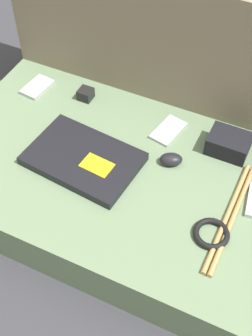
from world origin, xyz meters
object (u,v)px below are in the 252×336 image
Objects in this scene: laptop at (83,159)px; charger_brick at (86,94)px; phone_small at (37,87)px; computer_mouse at (171,159)px; phone_silver at (168,130)px; camera_pouch at (229,144)px.

charger_brick is (-0.13, 0.25, 0.00)m from laptop.
charger_brick is (0.18, 0.03, 0.01)m from phone_small.
phone_small is at bearing -171.14° from charger_brick.
phone_small is (-0.54, 0.12, -0.01)m from computer_mouse.
laptop is 2.58× the size of phone_silver.
charger_brick is (-0.37, 0.14, 0.00)m from computer_mouse.
charger_brick is (-0.31, 0.03, 0.01)m from phone_silver.
charger_brick reaches higher than computer_mouse.
computer_mouse is 1.72× the size of charger_brick.
camera_pouch reaches higher than phone_small.
phone_silver is 1.08× the size of camera_pouch.
phone_small is at bearing 149.30° from laptop.
charger_brick reaches higher than phone_silver.
phone_silver is at bearing 91.32° from computer_mouse.
computer_mouse is 0.56m from phone_small.
charger_brick is at bearing 177.36° from camera_pouch.
phone_silver is at bearing 56.85° from laptop.
phone_small is at bearing -179.65° from camera_pouch.
phone_silver is 0.31m from charger_brick.
camera_pouch is (0.14, 0.12, 0.01)m from computer_mouse.
phone_silver is (0.18, 0.23, -0.01)m from laptop.
laptop is at bearing -62.82° from charger_brick.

